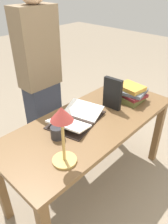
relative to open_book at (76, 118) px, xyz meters
The scene contains 8 objects.
ground_plane 0.75m from the open_book, 134.33° to the left, with size 12.00×12.00×0.00m, color gray.
reading_desk 0.17m from the open_book, 134.33° to the left, with size 1.50×0.63×0.72m.
open_book is the anchor object (origin of this frame).
book_stack_tall 0.57m from the open_book, 167.74° to the left, with size 0.24×0.29×0.14m.
book_standing_upright 0.36m from the open_book, 166.35° to the left, with size 0.05×0.16×0.26m.
reading_lamp 0.50m from the open_book, 35.60° to the left, with size 0.15×0.15×0.38m.
coffee_mug 0.25m from the open_book, 12.50° to the left, with size 0.09×0.11×0.09m.
person_reader 0.59m from the open_book, 100.67° to the right, with size 0.36×0.22×1.68m.
Camera 1 is at (1.06, 0.91, 1.67)m, focal length 35.00 mm.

